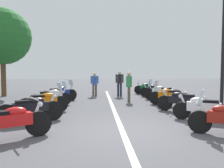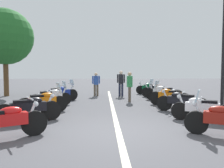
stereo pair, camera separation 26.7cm
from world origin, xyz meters
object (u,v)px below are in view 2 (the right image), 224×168
(motorcycle_left_row_3, at_px, (51,97))
(motorcycle_right_row_3, at_px, (169,96))
(motorcycle_right_row_1, at_px, (202,108))
(motorcycle_right_row_2, at_px, (181,101))
(street_lamp_twin_globe, at_px, (224,22))
(motorcycle_left_row_2, at_px, (43,101))
(roadside_tree_0, at_px, (5,37))
(motorcycle_left_row_4, at_px, (60,93))
(bystander_1, at_px, (121,81))
(motorcycle_left_row_1, at_px, (29,108))
(motorcycle_left_row_0, at_px, (4,122))
(motorcycle_right_row_5, at_px, (156,90))
(motorcycle_right_row_6, at_px, (149,88))
(bystander_0, at_px, (130,84))
(motorcycle_right_row_4, at_px, (163,92))
(bystander_2, at_px, (96,83))

(motorcycle_left_row_3, xyz_separation_m, motorcycle_right_row_3, (-0.09, -5.63, 0.01))
(motorcycle_right_row_1, height_order, motorcycle_right_row_2, motorcycle_right_row_2)
(motorcycle_right_row_3, height_order, street_lamp_twin_globe, street_lamp_twin_globe)
(motorcycle_left_row_2, distance_m, street_lamp_twin_globe, 7.92)
(roadside_tree_0, bearing_deg, street_lamp_twin_globe, -118.62)
(motorcycle_left_row_4, xyz_separation_m, bystander_1, (2.39, -3.53, 0.52))
(motorcycle_left_row_1, height_order, motorcycle_left_row_4, motorcycle_left_row_4)
(motorcycle_left_row_4, bearing_deg, roadside_tree_0, 108.36)
(motorcycle_left_row_2, bearing_deg, motorcycle_right_row_3, -13.36)
(motorcycle_left_row_0, bearing_deg, motorcycle_right_row_2, -0.74)
(motorcycle_left_row_0, xyz_separation_m, street_lamp_twin_globe, (3.39, -7.28, 3.19))
(motorcycle_right_row_3, xyz_separation_m, roadside_tree_0, (4.53, 9.63, 3.43))
(motorcycle_right_row_2, relative_size, motorcycle_right_row_5, 1.02)
(motorcycle_left_row_0, relative_size, motorcycle_right_row_2, 1.05)
(motorcycle_right_row_1, xyz_separation_m, motorcycle_right_row_6, (8.29, 0.03, 0.00))
(motorcycle_left_row_2, height_order, roadside_tree_0, roadside_tree_0)
(bystander_0, bearing_deg, motorcycle_left_row_0, -117.52)
(bystander_1, bearing_deg, motorcycle_right_row_4, -124.22)
(motorcycle_left_row_1, bearing_deg, motorcycle_left_row_4, 62.31)
(street_lamp_twin_globe, bearing_deg, motorcycle_left_row_0, 114.98)
(motorcycle_right_row_2, relative_size, motorcycle_right_row_6, 0.99)
(motorcycle_left_row_1, relative_size, motorcycle_left_row_2, 1.08)
(motorcycle_right_row_2, distance_m, roadside_tree_0, 11.96)
(motorcycle_left_row_0, relative_size, motorcycle_left_row_4, 1.04)
(motorcycle_right_row_1, distance_m, motorcycle_right_row_4, 5.08)
(motorcycle_left_row_4, height_order, motorcycle_right_row_2, motorcycle_left_row_4)
(motorcycle_left_row_1, bearing_deg, bystander_1, 36.85)
(motorcycle_left_row_4, height_order, motorcycle_right_row_1, motorcycle_left_row_4)
(bystander_0, xyz_separation_m, bystander_2, (2.72, 1.93, -0.04))
(motorcycle_left_row_2, bearing_deg, roadside_tree_0, 94.53)
(motorcycle_left_row_2, bearing_deg, motorcycle_left_row_3, 63.55)
(bystander_2, bearing_deg, roadside_tree_0, -103.33)
(motorcycle_left_row_2, relative_size, motorcycle_right_row_1, 0.98)
(motorcycle_left_row_0, bearing_deg, street_lamp_twin_globe, -7.05)
(motorcycle_right_row_3, xyz_separation_m, motorcycle_right_row_4, (1.82, -0.20, 0.00))
(motorcycle_left_row_0, relative_size, bystander_1, 1.12)
(bystander_1, bearing_deg, motorcycle_right_row_2, -148.48)
(motorcycle_right_row_2, relative_size, bystander_2, 1.16)
(motorcycle_right_row_4, xyz_separation_m, bystander_1, (2.32, 2.20, 0.51))
(motorcycle_left_row_1, xyz_separation_m, bystander_2, (7.45, -1.95, 0.44))
(motorcycle_right_row_1, relative_size, motorcycle_right_row_3, 1.09)
(motorcycle_left_row_2, height_order, motorcycle_right_row_3, motorcycle_right_row_3)
(roadside_tree_0, bearing_deg, motorcycle_right_row_3, -115.21)
(bystander_0, bearing_deg, bystander_2, 128.03)
(motorcycle_left_row_3, xyz_separation_m, roadside_tree_0, (4.44, 4.00, 3.45))
(bystander_0, bearing_deg, motorcycle_right_row_6, 64.99)
(motorcycle_right_row_2, bearing_deg, motorcycle_left_row_4, 4.34)
(motorcycle_right_row_1, distance_m, bystander_1, 7.71)
(motorcycle_left_row_1, relative_size, roadside_tree_0, 0.34)
(motorcycle_left_row_4, xyz_separation_m, street_lamp_twin_globe, (-3.40, -7.22, 3.18))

